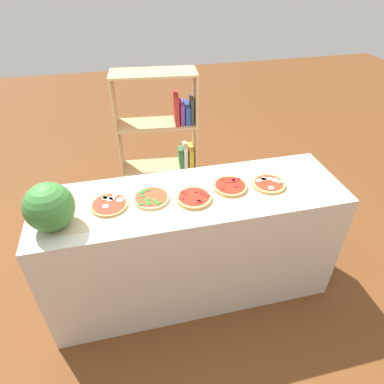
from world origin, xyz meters
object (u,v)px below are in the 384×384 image
(pizza_pepperoni_2, at_px, (194,198))
(bookshelf, at_px, (168,149))
(pizza_mozzarella_0, at_px, (109,204))
(pizza_pepperoni_3, at_px, (230,186))
(watermelon, at_px, (49,207))
(pizza_mozzarella_4, at_px, (269,184))
(pizza_spinach_1, at_px, (151,198))

(pizza_pepperoni_2, height_order, bookshelf, bookshelf)
(pizza_mozzarella_0, height_order, bookshelf, bookshelf)
(pizza_pepperoni_2, xyz_separation_m, pizza_pepperoni_3, (0.26, 0.07, 0.00))
(pizza_mozzarella_0, xyz_separation_m, watermelon, (-0.31, -0.11, 0.13))
(bookshelf, bearing_deg, watermelon, -125.13)
(pizza_mozzarella_0, xyz_separation_m, pizza_pepperoni_2, (0.52, -0.05, 0.00))
(pizza_mozzarella_4, height_order, watermelon, watermelon)
(bookshelf, bearing_deg, pizza_mozzarella_0, -116.25)
(pizza_mozzarella_0, bearing_deg, pizza_pepperoni_2, -6.00)
(pizza_pepperoni_3, xyz_separation_m, pizza_mozzarella_4, (0.26, -0.03, -0.00))
(pizza_mozzarella_0, distance_m, pizza_pepperoni_3, 0.78)
(pizza_pepperoni_3, distance_m, pizza_mozzarella_4, 0.26)
(pizza_spinach_1, bearing_deg, watermelon, -168.46)
(pizza_mozzarella_4, bearing_deg, watermelon, -175.99)
(pizza_spinach_1, bearing_deg, pizza_pepperoni_3, 0.71)
(pizza_mozzarella_0, xyz_separation_m, bookshelf, (0.54, 1.10, -0.28))
(pizza_pepperoni_3, bearing_deg, pizza_mozzarella_0, -179.13)
(pizza_pepperoni_3, relative_size, bookshelf, 0.16)
(pizza_pepperoni_3, distance_m, watermelon, 1.11)
(pizza_pepperoni_2, height_order, pizza_pepperoni_3, same)
(watermelon, bearing_deg, pizza_spinach_1, 11.54)
(pizza_mozzarella_0, bearing_deg, pizza_spinach_1, 1.20)
(pizza_spinach_1, distance_m, bookshelf, 1.16)
(pizza_spinach_1, height_order, pizza_pepperoni_3, pizza_pepperoni_3)
(pizza_mozzarella_4, relative_size, watermelon, 0.81)
(pizza_mozzarella_4, bearing_deg, bookshelf, 114.31)
(pizza_mozzarella_0, relative_size, pizza_pepperoni_3, 1.01)
(pizza_mozzarella_4, height_order, bookshelf, bookshelf)
(pizza_mozzarella_0, height_order, pizza_pepperoni_2, pizza_pepperoni_2)
(pizza_spinach_1, xyz_separation_m, pizza_pepperoni_2, (0.26, -0.06, 0.00))
(pizza_spinach_1, relative_size, bookshelf, 0.17)
(pizza_mozzarella_0, bearing_deg, bookshelf, 63.75)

